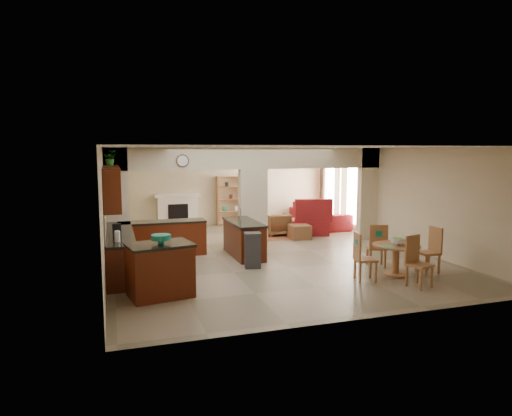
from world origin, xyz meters
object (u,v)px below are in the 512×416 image
object	(u,v)px
kitchen_island	(160,270)
armchair	(277,224)
sofa	(319,215)
dining_table	(396,255)

from	to	relation	value
kitchen_island	armchair	size ratio (longest dim) A/B	1.66
kitchen_island	sofa	distance (m)	8.97
armchair	dining_table	bearing A→B (deg)	100.17
sofa	armchair	xyz separation A→B (m)	(-2.06, -1.20, -0.05)
kitchen_island	sofa	world-z (taller)	kitchen_island
kitchen_island	armchair	distance (m)	6.70
sofa	armchair	world-z (taller)	sofa
kitchen_island	dining_table	world-z (taller)	kitchen_island
kitchen_island	armchair	bearing A→B (deg)	39.87
dining_table	kitchen_island	bearing A→B (deg)	178.57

